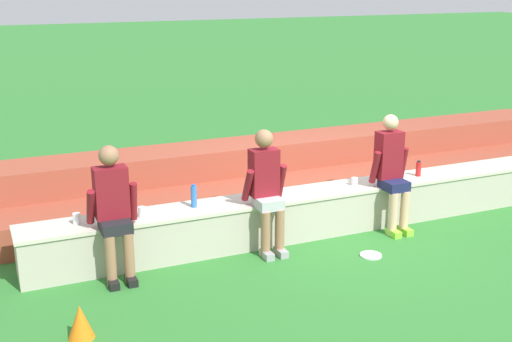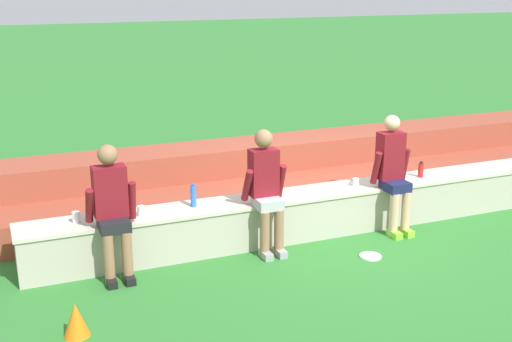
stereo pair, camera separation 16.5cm
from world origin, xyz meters
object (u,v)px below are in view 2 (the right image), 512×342
plastic_cup_middle (141,211)px  plastic_cup_left_end (356,182)px  person_center (393,171)px  frisbee (370,256)px  person_far_left (112,208)px  water_bottle_mid_left (193,196)px  water_bottle_mid_right (402,172)px  sports_cone (76,320)px  water_bottle_center_gap (421,170)px  plastic_cup_right_end (76,217)px  person_left_of_center (266,188)px

plastic_cup_middle → plastic_cup_left_end: plastic_cup_middle is taller
person_center → frisbee: (-0.68, -0.64, -0.76)m
person_far_left → water_bottle_mid_left: bearing=17.8°
person_far_left → water_bottle_mid_right: 3.75m
sports_cone → water_bottle_center_gap: bearing=16.5°
person_center → plastic_cup_right_end: (-3.79, 0.29, -0.16)m
person_far_left → plastic_cup_right_end: size_ratio=11.93×
water_bottle_mid_right → plastic_cup_right_end: bearing=179.0°
frisbee → sports_cone: (-3.34, -0.47, 0.15)m
water_bottle_center_gap → frisbee: 1.70m
person_left_of_center → sports_cone: (-2.31, -1.11, -0.61)m
water_bottle_mid_left → plastic_cup_middle: water_bottle_mid_left is taller
person_far_left → water_bottle_center_gap: size_ratio=6.84×
person_left_of_center → plastic_cup_left_end: person_left_of_center is taller
person_left_of_center → water_bottle_center_gap: (2.32, 0.26, -0.12)m
person_far_left → person_center: bearing=0.3°
water_bottle_center_gap → sports_cone: water_bottle_center_gap is taller
person_left_of_center → plastic_cup_right_end: (-2.09, 0.28, -0.16)m
water_bottle_center_gap → water_bottle_mid_right: 0.33m
person_center → plastic_cup_left_end: person_center is taller
person_far_left → water_bottle_center_gap: (4.07, 0.28, -0.12)m
person_left_of_center → plastic_cup_middle: person_left_of_center is taller
person_far_left → water_bottle_mid_right: person_far_left is taller
person_center → plastic_cup_left_end: bearing=145.8°
plastic_cup_left_end → plastic_cup_right_end: size_ratio=0.84×
water_bottle_mid_left → plastic_cup_middle: (-0.62, -0.07, -0.07)m
frisbee → plastic_cup_middle: bearing=160.5°
person_center → water_bottle_mid_right: person_center is taller
person_far_left → plastic_cup_left_end: 3.10m
person_left_of_center → water_bottle_mid_right: bearing=6.0°
person_center → sports_cone: person_center is taller
water_bottle_mid_right → plastic_cup_middle: size_ratio=2.29×
person_center → water_bottle_center_gap: (0.61, 0.26, -0.12)m
plastic_cup_middle → sports_cone: (-0.92, -1.33, -0.45)m
sports_cone → frisbee: bearing=8.1°
frisbee → sports_cone: size_ratio=0.80×
person_left_of_center → frisbee: 1.43m
water_bottle_mid_right → sports_cone: size_ratio=0.83×
plastic_cup_right_end → plastic_cup_middle: bearing=-5.4°
person_far_left → frisbee: size_ratio=5.71×
person_center → sports_cone: (-4.02, -1.11, -0.62)m
sports_cone → water_bottle_mid_left: bearing=42.4°
water_bottle_center_gap → water_bottle_mid_right: bearing=-171.1°
person_center → water_bottle_mid_right: 0.37m
plastic_cup_left_end → frisbee: size_ratio=0.40×
frisbee → water_bottle_mid_left: bearing=152.6°
water_bottle_center_gap → person_left_of_center: bearing=-173.6°
plastic_cup_middle → plastic_cup_right_end: size_ratio=0.95×
water_bottle_center_gap → plastic_cup_middle: 3.72m
water_bottle_mid_right → water_bottle_center_gap: bearing=8.9°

